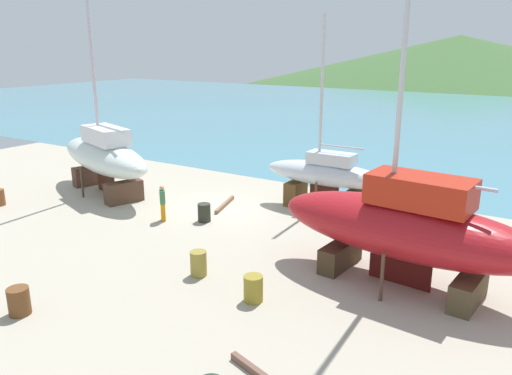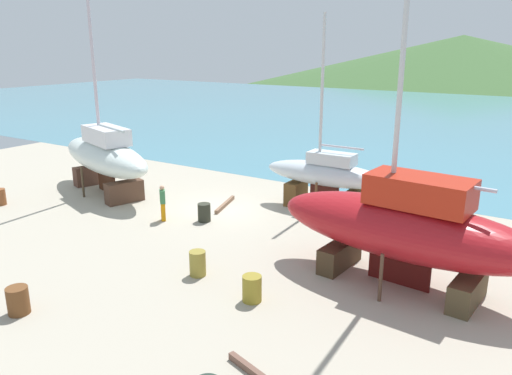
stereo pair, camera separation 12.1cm
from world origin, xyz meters
TOP-DOWN VIEW (x-y plane):
  - ground_plane at (0.00, -5.42)m, footprint 46.84×46.84m
  - sea_water at (0.00, 38.37)m, footprint 156.03×64.15m
  - headland_hill at (-12.44, 118.76)m, footprint 179.22×179.22m
  - sailboat_small_center at (-6.93, -0.92)m, footprint 9.28×5.09m
  - sailboat_mid_port at (10.09, -3.07)m, footprint 9.25×3.50m
  - sailboat_large_starboard at (4.43, 2.94)m, footprint 6.35×2.02m
  - worker at (-1.19, -2.62)m, footprint 0.48×0.48m
  - barrel_tipped_center at (3.85, -6.27)m, footprint 0.74×0.74m
  - barrel_rust_far at (0.92, -11.27)m, footprint 0.72×0.72m
  - barrel_tar_black at (6.49, -6.77)m, footprint 0.80×0.80m
  - barrel_rust_mid at (0.49, -1.67)m, footprint 0.61×0.61m
  - timber_long_aft at (-0.03, 0.65)m, footprint 0.92×2.56m
  - timber_long_fore at (3.22, -5.44)m, footprint 1.07×1.25m

SIDE VIEW (x-z plane):
  - ground_plane at x=0.00m, z-range 0.00..0.00m
  - sea_water at x=0.00m, z-range 0.00..0.00m
  - headland_hill at x=-12.44m, z-range -10.35..10.35m
  - timber_long_fore at x=3.22m, z-range 0.00..0.17m
  - timber_long_aft at x=-0.03m, z-range 0.00..0.19m
  - barrel_rust_mid at x=0.49m, z-range 0.00..0.85m
  - barrel_rust_far at x=0.92m, z-range 0.00..0.86m
  - barrel_tar_black at x=6.49m, z-range 0.00..0.87m
  - barrel_tipped_center at x=3.85m, z-range 0.00..0.91m
  - worker at x=-1.19m, z-range 0.03..1.73m
  - sailboat_large_starboard at x=4.43m, z-range -2.91..6.42m
  - sailboat_mid_port at x=10.09m, z-range -5.24..9.43m
  - sailboat_small_center at x=-6.93m, z-range -5.93..10.20m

